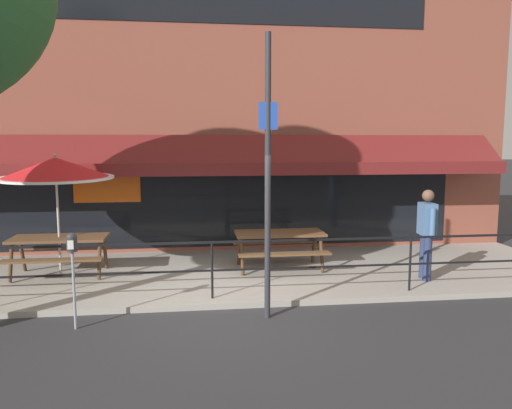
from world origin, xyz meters
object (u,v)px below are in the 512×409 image
object	(u,v)px
pedestrian_walking	(427,230)
street_sign_pole	(268,176)
parking_meter_near	(72,251)
patio_umbrella_left	(56,169)
picnic_table_centre	(280,240)
picnic_table_left	(59,245)

from	to	relation	value
pedestrian_walking	street_sign_pole	distance (m)	3.69
street_sign_pole	parking_meter_near	bearing A→B (deg)	-177.70
patio_umbrella_left	parking_meter_near	distance (m)	3.00
patio_umbrella_left	street_sign_pole	xyz separation A→B (m)	(3.70, -2.56, 0.01)
parking_meter_near	street_sign_pole	world-z (taller)	street_sign_pole
patio_umbrella_left	street_sign_pole	distance (m)	4.50
patio_umbrella_left	pedestrian_walking	bearing A→B (deg)	-9.64
picnic_table_centre	street_sign_pole	bearing A→B (deg)	-104.07
picnic_table_centre	patio_umbrella_left	bearing A→B (deg)	179.42
picnic_table_centre	street_sign_pole	size ratio (longest dim) A/B	0.42
parking_meter_near	street_sign_pole	xyz separation A→B (m)	(2.83, 0.11, 1.04)
parking_meter_near	picnic_table_left	bearing A→B (deg)	107.99
pedestrian_walking	parking_meter_near	bearing A→B (deg)	-166.09
picnic_table_centre	picnic_table_left	bearing A→B (deg)	179.57
picnic_table_left	patio_umbrella_left	distance (m)	1.47
picnic_table_left	parking_meter_near	distance (m)	2.84
street_sign_pole	picnic_table_left	bearing A→B (deg)	145.36
picnic_table_centre	street_sign_pole	world-z (taller)	street_sign_pole
patio_umbrella_left	picnic_table_centre	bearing A→B (deg)	-0.58
picnic_table_centre	parking_meter_near	size ratio (longest dim) A/B	1.27
patio_umbrella_left	parking_meter_near	bearing A→B (deg)	-72.08
patio_umbrella_left	street_sign_pole	world-z (taller)	street_sign_pole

